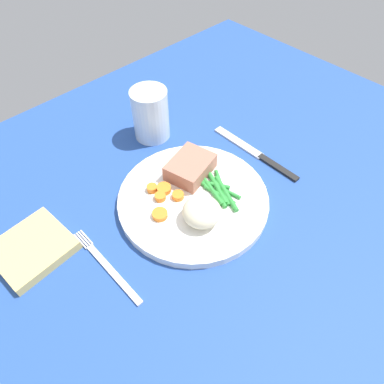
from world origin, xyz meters
TOP-DOWN VIEW (x-y plane):
  - dining_table at (0.00, 0.00)cm, footprint 120.00×90.00cm
  - dinner_plate at (1.47, 0.29)cm, footprint 26.10×26.10cm
  - meat_portion at (4.99, 4.41)cm, footprint 9.53×8.26cm
  - mashed_potatoes at (-0.88, -4.40)cm, footprint 6.23×6.26cm
  - carrot_slices at (-2.64, 3.17)cm, footprint 7.15×7.43cm
  - green_beans at (5.43, -2.22)cm, footprint 5.63×10.58cm
  - fork at (-16.73, 0.04)cm, footprint 1.44×16.60cm
  - knife at (18.96, 0.01)cm, footprint 1.70×20.50cm
  - water_glass at (7.95, 18.98)cm, footprint 7.25×7.25cm
  - napkin at (-23.47, 10.28)cm, footprint 11.84×11.14cm

SIDE VIEW (x-z plane):
  - dining_table at x=0.00cm, z-range 0.00..2.00cm
  - knife at x=18.96cm, z-range 1.88..2.52cm
  - fork at x=-16.73cm, z-range 2.00..2.40cm
  - dinner_plate at x=1.47cm, z-range 2.00..3.60cm
  - napkin at x=-23.47cm, z-range 2.00..3.70cm
  - green_beans at x=5.43cm, z-range 3.55..4.42cm
  - carrot_slices at x=-2.64cm, z-range 3.56..4.62cm
  - meat_portion at x=4.99cm, z-range 3.60..6.70cm
  - mashed_potatoes at x=-0.88cm, z-range 3.60..7.74cm
  - water_glass at x=7.95cm, z-range 1.21..11.67cm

